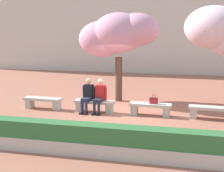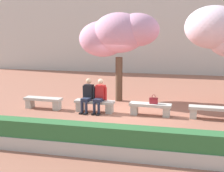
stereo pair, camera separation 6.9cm
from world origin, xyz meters
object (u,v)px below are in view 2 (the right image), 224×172
at_px(person_seated_left, 88,94).
at_px(handbag, 154,100).
at_px(stone_bench_center, 150,108).
at_px(person_seated_right, 100,95).
at_px(stone_bench_near_west, 95,104).
at_px(cherry_tree_main, 119,34).
at_px(stone_bench_near_east, 211,111).
at_px(stone_bench_west_end, 43,101).

distance_m(person_seated_left, handbag, 2.49).
distance_m(stone_bench_center, person_seated_left, 2.41).
bearing_deg(stone_bench_center, person_seated_right, -178.41).
xyz_separation_m(stone_bench_near_west, stone_bench_center, (2.13, 0.00, 0.00)).
bearing_deg(cherry_tree_main, handbag, -50.58).
relative_size(person_seated_left, handbag, 3.81).
height_order(stone_bench_near_west, cherry_tree_main, cherry_tree_main).
bearing_deg(stone_bench_near_west, stone_bench_near_east, 0.00).
relative_size(stone_bench_west_end, person_seated_right, 1.19).
distance_m(stone_bench_west_end, stone_bench_near_east, 6.38).
xyz_separation_m(stone_bench_near_west, person_seated_left, (-0.25, -0.05, 0.40)).
bearing_deg(handbag, stone_bench_center, 177.41).
bearing_deg(stone_bench_west_end, stone_bench_near_east, 0.00).
relative_size(stone_bench_near_east, cherry_tree_main, 0.40).
bearing_deg(stone_bench_west_end, cherry_tree_main, 39.43).
bearing_deg(stone_bench_near_east, handbag, -179.85).
xyz_separation_m(person_seated_right, handbag, (2.02, 0.05, -0.12)).
bearing_deg(stone_bench_west_end, person_seated_left, -1.60).
relative_size(person_seated_left, person_seated_right, 1.00).
bearing_deg(person_seated_right, stone_bench_near_east, 0.75).
xyz_separation_m(stone_bench_center, stone_bench_near_east, (2.13, 0.00, 0.00)).
height_order(stone_bench_near_east, person_seated_right, person_seated_right).
distance_m(stone_bench_near_east, handbag, 2.03).
bearing_deg(stone_bench_near_west, cherry_tree_main, 77.42).
bearing_deg(person_seated_left, handbag, 1.09).
relative_size(stone_bench_west_end, cherry_tree_main, 0.40).
xyz_separation_m(stone_bench_west_end, stone_bench_center, (4.25, 0.00, 0.00)).
bearing_deg(person_seated_right, cherry_tree_main, 83.41).
height_order(stone_bench_center, person_seated_right, person_seated_right).
xyz_separation_m(stone_bench_near_east, person_seated_right, (-4.03, -0.05, 0.40)).
relative_size(stone_bench_west_end, stone_bench_near_west, 1.00).
xyz_separation_m(person_seated_right, cherry_tree_main, (0.25, 2.19, 2.20)).
bearing_deg(stone_bench_near_west, person_seated_right, -13.25).
bearing_deg(person_seated_right, handbag, 1.35).
bearing_deg(stone_bench_near_east, person_seated_right, -179.25).
bearing_deg(handbag, stone_bench_near_east, 0.15).
xyz_separation_m(stone_bench_west_end, person_seated_right, (2.35, -0.05, 0.40)).
relative_size(handbag, cherry_tree_main, 0.09).
bearing_deg(stone_bench_near_west, handbag, -0.13).
distance_m(stone_bench_near_west, handbag, 2.26).
xyz_separation_m(stone_bench_near_east, person_seated_left, (-4.50, -0.05, 0.40)).
bearing_deg(person_seated_left, stone_bench_west_end, 178.40).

